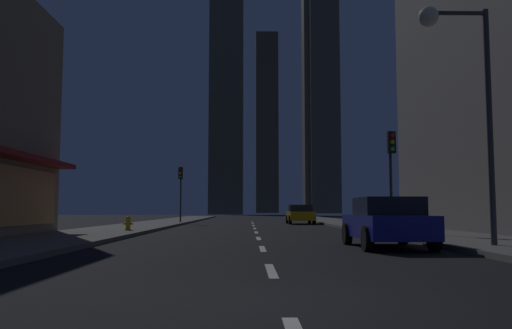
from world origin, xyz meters
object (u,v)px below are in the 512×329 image
object	(u,v)px
car_parked_near	(387,222)
street_lamp_right	(458,65)
car_parked_far	(300,214)
fire_hydrant_far_left	(128,224)
traffic_light_far_left	(181,182)
traffic_light_near_right	(391,159)

from	to	relation	value
car_parked_near	street_lamp_right	distance (m)	4.80
street_lamp_right	car_parked_near	bearing A→B (deg)	149.02
car_parked_far	fire_hydrant_far_left	xyz separation A→B (m)	(-9.50, -15.63, -0.29)
fire_hydrant_far_left	traffic_light_far_left	distance (m)	15.81
traffic_light_far_left	street_lamp_right	world-z (taller)	street_lamp_right
fire_hydrant_far_left	traffic_light_near_right	size ratio (longest dim) A/B	0.16
fire_hydrant_far_left	street_lamp_right	size ratio (longest dim) A/B	0.10
car_parked_far	traffic_light_near_right	size ratio (longest dim) A/B	1.01
fire_hydrant_far_left	traffic_light_near_right	world-z (taller)	traffic_light_near_right
car_parked_far	traffic_light_far_left	world-z (taller)	traffic_light_far_left
fire_hydrant_far_left	street_lamp_right	xyz separation A→B (m)	(11.28, -10.20, 4.61)
fire_hydrant_far_left	traffic_light_far_left	xyz separation A→B (m)	(0.40, 15.57, 2.74)
street_lamp_right	fire_hydrant_far_left	bearing A→B (deg)	137.87
car_parked_far	fire_hydrant_far_left	size ratio (longest dim) A/B	6.48
car_parked_near	fire_hydrant_far_left	bearing A→B (deg)	136.13
fire_hydrant_far_left	street_lamp_right	distance (m)	15.89
traffic_light_near_right	traffic_light_far_left	bearing A→B (deg)	120.76
car_parked_near	traffic_light_far_left	distance (m)	26.44
traffic_light_near_right	traffic_light_far_left	distance (m)	21.51
traffic_light_far_left	car_parked_far	bearing A→B (deg)	0.37
car_parked_far	fire_hydrant_far_left	world-z (taller)	car_parked_far
car_parked_near	traffic_light_near_right	size ratio (longest dim) A/B	1.01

